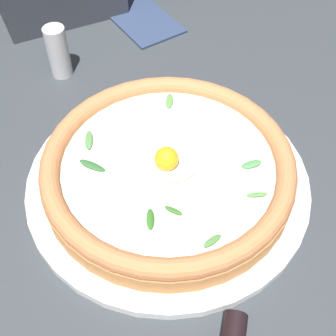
# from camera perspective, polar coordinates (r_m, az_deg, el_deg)

# --- Properties ---
(ground_plane) EXTENTS (2.40, 2.40, 0.03)m
(ground_plane) POSITION_cam_1_polar(r_m,az_deg,el_deg) (0.61, 1.51, -0.10)
(ground_plane) COLOR #363C40
(ground_plane) RESTS_ON ground
(pizza_plate) EXTENTS (0.35, 0.35, 0.01)m
(pizza_plate) POSITION_cam_1_polar(r_m,az_deg,el_deg) (0.57, -0.00, -1.66)
(pizza_plate) COLOR white
(pizza_plate) RESTS_ON ground
(pizza) EXTENTS (0.30, 0.30, 0.06)m
(pizza) POSITION_cam_1_polar(r_m,az_deg,el_deg) (0.55, 0.00, 0.08)
(pizza) COLOR #CF8548
(pizza) RESTS_ON pizza_plate
(folded_napkin) EXTENTS (0.14, 0.16, 0.01)m
(folded_napkin) POSITION_cam_1_polar(r_m,az_deg,el_deg) (0.84, -3.09, 17.83)
(folded_napkin) COLOR navy
(folded_napkin) RESTS_ON ground
(pepper_shaker) EXTENTS (0.03, 0.03, 0.08)m
(pepper_shaker) POSITION_cam_1_polar(r_m,az_deg,el_deg) (0.72, -13.39, 13.75)
(pepper_shaker) COLOR silver
(pepper_shaker) RESTS_ON ground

